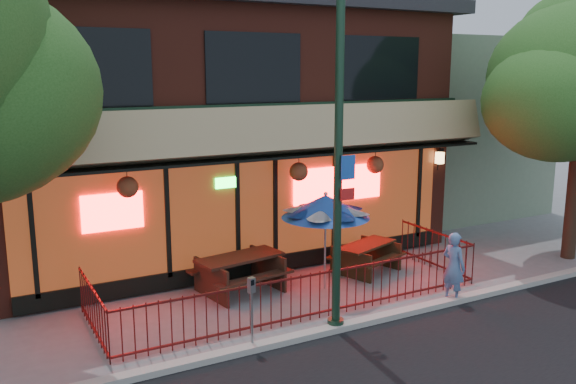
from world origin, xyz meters
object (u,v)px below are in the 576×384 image
at_px(street_light, 338,170).
at_px(picnic_table_left, 240,268).
at_px(patio_umbrella, 326,206).
at_px(parking_meter_near, 252,301).
at_px(pedestrian, 454,267).
at_px(picnic_table_right, 366,253).

distance_m(street_light, picnic_table_left, 3.88).
xyz_separation_m(patio_umbrella, parking_meter_near, (-2.78, -2.00, -1.03)).
distance_m(patio_umbrella, parking_meter_near, 3.58).
bearing_deg(picnic_table_left, patio_umbrella, -22.91).
relative_size(picnic_table_left, pedestrian, 1.41).
bearing_deg(picnic_table_right, street_light, -134.86).
bearing_deg(patio_umbrella, picnic_table_right, 19.31).
height_order(patio_umbrella, pedestrian, patio_umbrella).
xyz_separation_m(street_light, pedestrian, (3.06, 0.05, -2.38)).
bearing_deg(picnic_table_left, pedestrian, -35.04).
relative_size(picnic_table_right, pedestrian, 1.31).
xyz_separation_m(picnic_table_right, parking_meter_near, (-4.33, -2.54, 0.44)).
height_order(picnic_table_right, parking_meter_near, parking_meter_near).
height_order(street_light, parking_meter_near, street_light).
distance_m(street_light, pedestrian, 3.88).
bearing_deg(picnic_table_right, parking_meter_near, -149.56).
distance_m(picnic_table_left, picnic_table_right, 3.35).
xyz_separation_m(picnic_table_right, patio_umbrella, (-1.55, -0.54, 1.47)).
relative_size(street_light, picnic_table_left, 3.22).
relative_size(patio_umbrella, parking_meter_near, 1.69).
bearing_deg(pedestrian, picnic_table_right, 1.96).
height_order(street_light, pedestrian, street_light).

